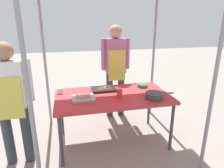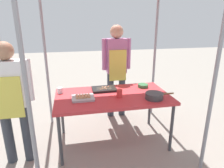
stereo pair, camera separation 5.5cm
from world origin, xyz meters
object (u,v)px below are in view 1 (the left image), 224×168
object	(u,v)px
tray_grilled_sausages	(83,98)
tray_meat_skewers	(104,89)
drink_cup_near_edge	(60,91)
cooking_wok	(154,95)
customer_nearby	(11,96)
condiment_bowl	(142,85)
drink_cup_by_wok	(120,93)
stall_table	(113,99)
vendor_woman	(116,64)

from	to	relation	value
tray_grilled_sausages	tray_meat_skewers	xyz separation A→B (m)	(0.34, 0.30, -0.00)
tray_meat_skewers	drink_cup_near_edge	bearing A→B (deg)	179.39
cooking_wok	drink_cup_near_edge	size ratio (longest dim) A/B	4.93
tray_meat_skewers	drink_cup_near_edge	size ratio (longest dim) A/B	4.46
customer_nearby	condiment_bowl	bearing A→B (deg)	13.20
tray_grilled_sausages	drink_cup_by_wok	size ratio (longest dim) A/B	2.65
drink_cup_by_wok	tray_meat_skewers	bearing A→B (deg)	115.28
tray_meat_skewers	drink_cup_by_wok	distance (m)	0.37
stall_table	tray_meat_skewers	distance (m)	0.26
stall_table	drink_cup_by_wok	size ratio (longest dim) A/B	14.16
condiment_bowl	cooking_wok	bearing A→B (deg)	-92.23
stall_table	tray_meat_skewers	world-z (taller)	tray_meat_skewers
drink_cup_near_edge	drink_cup_by_wok	world-z (taller)	drink_cup_by_wok
drink_cup_near_edge	tray_meat_skewers	bearing A→B (deg)	-0.61
tray_meat_skewers	cooking_wok	size ratio (longest dim) A/B	0.90
customer_nearby	drink_cup_near_edge	bearing A→B (deg)	37.98
condiment_bowl	stall_table	bearing A→B (deg)	-155.39
tray_meat_skewers	vendor_woman	world-z (taller)	vendor_woman
stall_table	drink_cup_by_wok	xyz separation A→B (m)	(0.07, -0.10, 0.11)
cooking_wok	condiment_bowl	bearing A→B (deg)	87.77
cooking_wok	customer_nearby	size ratio (longest dim) A/B	0.26
drink_cup_by_wok	customer_nearby	bearing A→B (deg)	-176.61
vendor_woman	customer_nearby	distance (m)	1.83
drink_cup_near_edge	customer_nearby	distance (m)	0.69
cooking_wok	vendor_woman	bearing A→B (deg)	104.15
tray_meat_skewers	vendor_woman	xyz separation A→B (m)	(0.33, 0.61, 0.24)
drink_cup_near_edge	customer_nearby	size ratio (longest dim) A/B	0.05
condiment_bowl	vendor_woman	size ratio (longest dim) A/B	0.10
tray_grilled_sausages	tray_meat_skewers	bearing A→B (deg)	41.80
cooking_wok	drink_cup_near_edge	distance (m)	1.34
drink_cup_near_edge	drink_cup_by_wok	bearing A→B (deg)	-22.95
drink_cup_by_wok	drink_cup_near_edge	bearing A→B (deg)	157.05
vendor_woman	customer_nearby	world-z (taller)	vendor_woman
stall_table	customer_nearby	bearing A→B (deg)	-172.05
tray_grilled_sausages	drink_cup_near_edge	size ratio (longest dim) A/B	3.68
customer_nearby	tray_grilled_sausages	bearing A→B (deg)	7.55
tray_grilled_sausages	customer_nearby	size ratio (longest dim) A/B	0.19
condiment_bowl	tray_meat_skewers	bearing A→B (deg)	-178.98
cooking_wok	drink_cup_by_wok	size ratio (longest dim) A/B	3.56
cooking_wok	condiment_bowl	world-z (taller)	cooking_wok
stall_table	vendor_woman	bearing A→B (deg)	73.68
tray_meat_skewers	cooking_wok	xyz separation A→B (m)	(0.61, -0.48, 0.03)
condiment_bowl	drink_cup_by_wok	size ratio (longest dim) A/B	1.42
stall_table	cooking_wok	distance (m)	0.58
tray_grilled_sausages	vendor_woman	size ratio (longest dim) A/B	0.18
cooking_wok	tray_meat_skewers	bearing A→B (deg)	141.42
drink_cup_by_wok	customer_nearby	size ratio (longest dim) A/B	0.07
vendor_woman	tray_grilled_sausages	bearing A→B (deg)	53.65
condiment_bowl	drink_cup_by_wok	xyz separation A→B (m)	(-0.47, -0.35, 0.03)
condiment_bowl	drink_cup_near_edge	size ratio (longest dim) A/B	1.97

